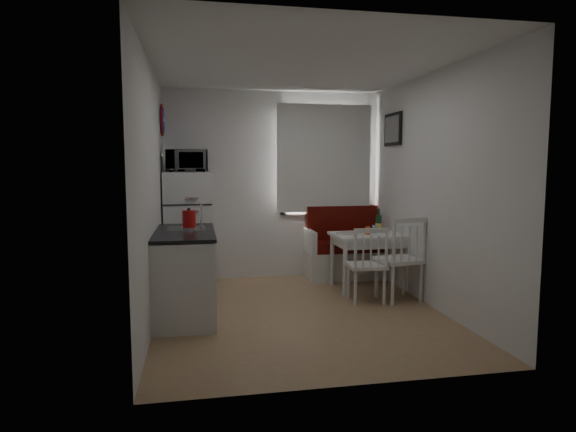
# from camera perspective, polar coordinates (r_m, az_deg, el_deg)

# --- Properties ---
(floor) EXTENTS (3.00, 3.50, 0.02)m
(floor) POSITION_cam_1_polar(r_m,az_deg,el_deg) (5.27, 1.40, -11.41)
(floor) COLOR tan
(floor) RESTS_ON ground
(ceiling) EXTENTS (3.00, 3.50, 0.02)m
(ceiling) POSITION_cam_1_polar(r_m,az_deg,el_deg) (5.13, 1.48, 17.49)
(ceiling) COLOR white
(ceiling) RESTS_ON wall_back
(wall_back) EXTENTS (3.00, 0.02, 2.60)m
(wall_back) POSITION_cam_1_polar(r_m,az_deg,el_deg) (6.76, -1.67, 3.65)
(wall_back) COLOR white
(wall_back) RESTS_ON floor
(wall_front) EXTENTS (3.00, 0.02, 2.60)m
(wall_front) POSITION_cam_1_polar(r_m,az_deg,el_deg) (3.35, 7.73, 1.20)
(wall_front) COLOR white
(wall_front) RESTS_ON floor
(wall_left) EXTENTS (0.02, 3.50, 2.60)m
(wall_left) POSITION_cam_1_polar(r_m,az_deg,el_deg) (4.95, -15.82, 2.56)
(wall_left) COLOR white
(wall_left) RESTS_ON floor
(wall_right) EXTENTS (0.02, 3.50, 2.60)m
(wall_right) POSITION_cam_1_polar(r_m,az_deg,el_deg) (5.55, 16.79, 2.88)
(wall_right) COLOR white
(wall_right) RESTS_ON floor
(window) EXTENTS (1.22, 0.06, 1.47)m
(window) POSITION_cam_1_polar(r_m,az_deg,el_deg) (6.87, 4.17, 6.38)
(window) COLOR white
(window) RESTS_ON wall_back
(curtain) EXTENTS (1.35, 0.02, 1.50)m
(curtain) POSITION_cam_1_polar(r_m,az_deg,el_deg) (6.80, 4.33, 6.81)
(curtain) COLOR white
(curtain) RESTS_ON wall_back
(kitchen_counter) EXTENTS (0.62, 1.32, 1.16)m
(kitchen_counter) POSITION_cam_1_polar(r_m,az_deg,el_deg) (5.20, -12.08, -6.60)
(kitchen_counter) COLOR white
(kitchen_counter) RESTS_ON floor
(wall_sign) EXTENTS (0.03, 0.40, 0.40)m
(wall_sign) POSITION_cam_1_polar(r_m,az_deg,el_deg) (6.41, -14.60, 10.94)
(wall_sign) COLOR #1B27A2
(wall_sign) RESTS_ON wall_left
(picture_frame) EXTENTS (0.04, 0.52, 0.42)m
(picture_frame) POSITION_cam_1_polar(r_m,az_deg,el_deg) (6.55, 12.30, 10.01)
(picture_frame) COLOR black
(picture_frame) RESTS_ON wall_right
(bench) EXTENTS (1.40, 0.54, 1.00)m
(bench) POSITION_cam_1_polar(r_m,az_deg,el_deg) (6.90, 7.93, -4.45)
(bench) COLOR white
(bench) RESTS_ON floor
(dining_table) EXTENTS (0.95, 0.67, 0.71)m
(dining_table) POSITION_cam_1_polar(r_m,az_deg,el_deg) (6.24, 9.68, -2.81)
(dining_table) COLOR white
(dining_table) RESTS_ON floor
(chair_left) EXTENTS (0.44, 0.42, 0.47)m
(chair_left) POSITION_cam_1_polar(r_m,az_deg,el_deg) (5.56, 9.61, -4.79)
(chair_left) COLOR white
(chair_left) RESTS_ON floor
(chair_right) EXTENTS (0.53, 0.51, 0.53)m
(chair_right) POSITION_cam_1_polar(r_m,az_deg,el_deg) (5.68, 13.47, -3.93)
(chair_right) COLOR white
(chair_right) RESTS_ON floor
(fridge) EXTENTS (0.60, 0.60, 1.50)m
(fridge) POSITION_cam_1_polar(r_m,az_deg,el_deg) (6.37, -11.70, -1.60)
(fridge) COLOR white
(fridge) RESTS_ON floor
(microwave) EXTENTS (0.51, 0.35, 0.28)m
(microwave) POSITION_cam_1_polar(r_m,az_deg,el_deg) (6.27, -11.88, 6.42)
(microwave) COLOR white
(microwave) RESTS_ON fridge
(kettle) EXTENTS (0.17, 0.17, 0.22)m
(kettle) POSITION_cam_1_polar(r_m,az_deg,el_deg) (5.19, -11.65, -0.37)
(kettle) COLOR red
(kettle) RESTS_ON kitchen_counter
(wine_bottle) EXTENTS (0.08, 0.08, 0.31)m
(wine_bottle) POSITION_cam_1_polar(r_m,az_deg,el_deg) (6.35, 10.68, -0.52)
(wine_bottle) COLOR #154423
(wine_bottle) RESTS_ON dining_table
(drinking_glass_orange) EXTENTS (0.06, 0.06, 0.10)m
(drinking_glass_orange) POSITION_cam_1_polar(r_m,az_deg,el_deg) (6.16, 9.43, -1.69)
(drinking_glass_orange) COLOR orange
(drinking_glass_orange) RESTS_ON dining_table
(drinking_glass_blue) EXTENTS (0.06, 0.06, 0.10)m
(drinking_glass_blue) POSITION_cam_1_polar(r_m,az_deg,el_deg) (6.29, 10.23, -1.54)
(drinking_glass_blue) COLOR #7DB4D6
(drinking_glass_blue) RESTS_ON dining_table
(plate) EXTENTS (0.27, 0.27, 0.02)m
(plate) POSITION_cam_1_polar(r_m,az_deg,el_deg) (6.15, 7.00, -2.06)
(plate) COLOR white
(plate) RESTS_ON dining_table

